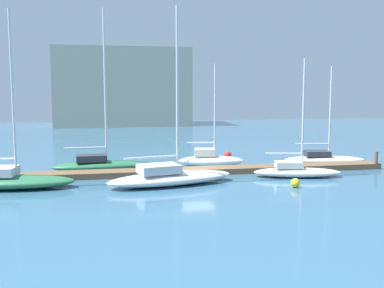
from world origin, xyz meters
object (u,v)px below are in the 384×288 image
mooring_buoy_yellow (295,183)px  sailboat_5 (324,158)px  sailboat_1 (101,163)px  mooring_buoy_red (228,155)px  sailboat_0 (8,180)px  sailboat_2 (170,176)px  sailboat_4 (296,170)px  harbor_building_distant (122,87)px  sailboat_3 (210,159)px

mooring_buoy_yellow → sailboat_5: bearing=53.1°
sailboat_1 → mooring_buoy_red: size_ratio=17.93×
sailboat_0 → sailboat_2: (10.17, -0.92, 0.01)m
sailboat_0 → sailboat_4: sailboat_0 is taller
mooring_buoy_red → harbor_building_distant: 44.66m
mooring_buoy_yellow → harbor_building_distant: size_ratio=0.03×
sailboat_3 → sailboat_5: (9.75, -0.49, -0.13)m
sailboat_2 → sailboat_3: 7.85m
sailboat_1 → mooring_buoy_yellow: sailboat_1 is taller
harbor_building_distant → mooring_buoy_yellow: bearing=-81.4°
sailboat_1 → sailboat_2: 7.66m
mooring_buoy_red → sailboat_3: bearing=-123.6°
sailboat_1 → harbor_building_distant: 48.23m
sailboat_5 → mooring_buoy_red: (-7.24, 4.27, -0.11)m
sailboat_1 → sailboat_0: bearing=-140.0°
sailboat_4 → mooring_buoy_red: (-2.45, 9.40, -0.14)m
mooring_buoy_yellow → sailboat_0: bearing=169.8°
sailboat_2 → sailboat_4: sailboat_2 is taller
sailboat_4 → sailboat_5: (4.78, 5.14, -0.02)m
sailboat_4 → mooring_buoy_red: bearing=116.5°
sailboat_3 → mooring_buoy_yellow: 9.52m
sailboat_0 → sailboat_3: size_ratio=1.34×
sailboat_3 → harbor_building_distant: bearing=105.5°
sailboat_5 → mooring_buoy_red: sailboat_5 is taller
sailboat_0 → harbor_building_distant: harbor_building_distant is taller
harbor_building_distant → sailboat_0: bearing=-100.1°
sailboat_0 → mooring_buoy_red: sailboat_0 is taller
sailboat_3 → mooring_buoy_yellow: bearing=-59.3°
sailboat_1 → mooring_buoy_yellow: size_ratio=20.68×
sailboat_2 → sailboat_4: bearing=-7.1°
sailboat_3 → harbor_building_distant: size_ratio=0.35×
mooring_buoy_red → mooring_buoy_yellow: bearing=-85.7°
sailboat_3 → sailboat_4: (4.96, -5.63, -0.11)m
mooring_buoy_red → sailboat_2: bearing=-123.4°
sailboat_1 → mooring_buoy_red: 12.04m
sailboat_4 → harbor_building_distant: bearing=112.6°
sailboat_4 → sailboat_5: size_ratio=1.02×
sailboat_5 → sailboat_0: bearing=-157.7°
sailboat_2 → harbor_building_distant: (-0.78, 53.88, 6.20)m
sailboat_1 → sailboat_5: bearing=-3.3°
sailboat_3 → mooring_buoy_red: 4.54m
sailboat_1 → sailboat_2: sailboat_1 is taller
sailboat_3 → mooring_buoy_yellow: (3.45, -8.87, -0.29)m
sailboat_4 → mooring_buoy_red: sailboat_4 is taller
harbor_building_distant → sailboat_2: bearing=-89.2°
sailboat_4 → harbor_building_distant: (-10.04, 52.95, 6.29)m
sailboat_0 → sailboat_2: 10.22m
mooring_buoy_red → mooring_buoy_yellow: size_ratio=1.15×
sailboat_1 → harbor_building_distant: size_ratio=0.53×
sailboat_4 → sailboat_5: bearing=58.9°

